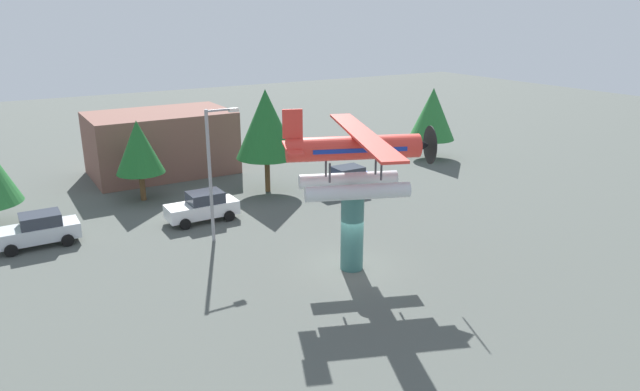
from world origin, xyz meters
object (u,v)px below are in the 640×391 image
object	(u,v)px
display_pedestal	(352,231)
tree_far_east	(432,114)
tree_east	(139,147)
floatplane_monument	(356,158)
streetlight_primary	(213,166)
storefront_building	(161,143)
car_near_silver	(38,230)
car_mid_white	(203,206)
tree_center_back	(266,124)
car_far_blue	(345,179)

from	to	relation	value
display_pedestal	tree_far_east	world-z (taller)	tree_far_east
tree_east	floatplane_monument	bearing A→B (deg)	-69.21
streetlight_primary	storefront_building	xyz separation A→B (m)	(1.47, 15.24, -1.87)
tree_east	car_near_silver	bearing A→B (deg)	-143.91
car_mid_white	floatplane_monument	bearing A→B (deg)	111.45
streetlight_primary	tree_east	world-z (taller)	streetlight_primary
streetlight_primary	storefront_building	bearing A→B (deg)	84.50
floatplane_monument	car_near_silver	xyz separation A→B (m)	(-12.87, 11.05, -4.66)
streetlight_primary	tree_east	xyz separation A→B (m)	(-1.64, 9.20, -0.64)
floatplane_monument	car_mid_white	distance (m)	11.90
display_pedestal	floatplane_monument	bearing A→B (deg)	-21.40
floatplane_monument	tree_center_back	world-z (taller)	floatplane_monument
car_near_silver	tree_far_east	xyz separation A→B (m)	(30.92, 3.95, 2.91)
storefront_building	car_mid_white	bearing A→B (deg)	-95.00
tree_center_back	display_pedestal	bearing A→B (deg)	-98.48
car_far_blue	tree_far_east	distance (m)	12.69
car_mid_white	car_far_blue	xyz separation A→B (m)	(10.48, 0.46, 0.00)
tree_center_back	tree_east	bearing A→B (deg)	162.43
tree_far_east	display_pedestal	bearing A→B (deg)	-140.55
tree_east	tree_far_east	xyz separation A→B (m)	(24.12, -1.00, 0.20)
floatplane_monument	tree_center_back	xyz separation A→B (m)	(1.88, 13.48, -0.79)
car_near_silver	tree_far_east	size ratio (longest dim) A/B	0.71
car_mid_white	car_far_blue	size ratio (longest dim) A/B	1.00
car_near_silver	streetlight_primary	bearing A→B (deg)	153.31
display_pedestal	tree_east	distance (m)	17.11
streetlight_primary	display_pedestal	bearing A→B (deg)	-57.47
car_near_silver	tree_east	size ratio (longest dim) A/B	0.79
floatplane_monument	tree_center_back	size ratio (longest dim) A/B	1.42
car_far_blue	floatplane_monument	bearing A→B (deg)	58.67
tree_center_back	car_near_silver	bearing A→B (deg)	-170.63
car_mid_white	tree_east	bearing A→B (deg)	-70.38
storefront_building	tree_center_back	world-z (taller)	tree_center_back
car_far_blue	tree_center_back	distance (m)	6.65
car_far_blue	tree_center_back	bearing A→B (deg)	-31.67
tree_center_back	tree_far_east	xyz separation A→B (m)	(16.16, 1.52, -0.97)
car_far_blue	tree_center_back	size ratio (longest dim) A/B	0.59
car_mid_white	streetlight_primary	size ratio (longest dim) A/B	0.58
car_near_silver	streetlight_primary	size ratio (longest dim) A/B	0.58
car_mid_white	tree_far_east	world-z (taller)	tree_far_east
storefront_building	tree_far_east	bearing A→B (deg)	-18.54
storefront_building	floatplane_monument	bearing A→B (deg)	-82.34
display_pedestal	tree_center_back	world-z (taller)	tree_center_back
display_pedestal	car_far_blue	xyz separation A→B (m)	(6.60, 10.60, -1.06)
floatplane_monument	car_far_blue	xyz separation A→B (m)	(6.48, 10.65, -4.66)
tree_center_back	car_far_blue	bearing A→B (deg)	-31.67
display_pedestal	tree_east	bearing A→B (deg)	110.46
car_far_blue	display_pedestal	bearing A→B (deg)	58.08
floatplane_monument	car_near_silver	distance (m)	17.59
streetlight_primary	tree_far_east	bearing A→B (deg)	20.03
car_near_silver	display_pedestal	bearing A→B (deg)	139.21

